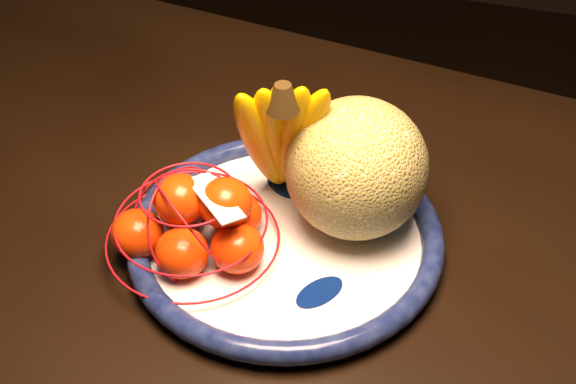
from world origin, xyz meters
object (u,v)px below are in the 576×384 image
(fruit_bowl, at_px, (285,237))
(banana_bunch, at_px, (280,132))
(mandarin_bag, at_px, (196,223))
(dining_table, at_px, (135,281))
(cantaloupe, at_px, (357,168))

(fruit_bowl, distance_m, banana_bunch, 0.11)
(fruit_bowl, xyz_separation_m, banana_bunch, (-0.02, 0.05, 0.10))
(banana_bunch, relative_size, mandarin_bag, 1.03)
(dining_table, relative_size, fruit_bowl, 4.95)
(cantaloupe, distance_m, mandarin_bag, 0.18)
(dining_table, bearing_deg, banana_bunch, 35.09)
(fruit_bowl, bearing_deg, banana_bunch, 112.34)
(dining_table, height_order, fruit_bowl, fruit_bowl)
(banana_bunch, height_order, mandarin_bag, banana_bunch)
(mandarin_bag, bearing_deg, dining_table, 171.65)
(dining_table, height_order, cantaloupe, cantaloupe)
(cantaloupe, distance_m, banana_bunch, 0.09)
(dining_table, xyz_separation_m, mandarin_bag, (0.09, -0.01, 0.13))
(dining_table, bearing_deg, mandarin_bag, -0.48)
(fruit_bowl, distance_m, cantaloupe, 0.11)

